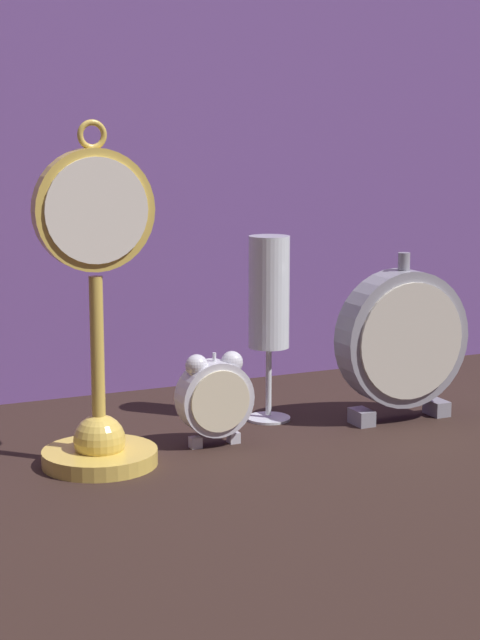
% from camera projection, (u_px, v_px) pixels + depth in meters
% --- Properties ---
extents(ground_plane, '(4.00, 4.00, 0.00)m').
position_uv_depth(ground_plane, '(271.00, 453.00, 1.14)').
color(ground_plane, black).
extents(fabric_backdrop_drape, '(1.20, 0.01, 0.63)m').
position_uv_depth(fabric_backdrop_drape, '(161.00, 148.00, 1.37)').
color(fabric_backdrop_drape, '#6B478E').
rests_on(fabric_backdrop_drape, ground_plane).
extents(pocket_watch_on_stand, '(0.12, 0.12, 0.35)m').
position_uv_depth(pocket_watch_on_stand, '(97.00, 344.00, 1.08)').
color(pocket_watch_on_stand, gold).
rests_on(pocket_watch_on_stand, ground_plane).
extents(alarm_clock_twin_bell, '(0.08, 0.03, 0.10)m').
position_uv_depth(alarm_clock_twin_bell, '(215.00, 395.00, 1.15)').
color(alarm_clock_twin_bell, silver).
rests_on(alarm_clock_twin_bell, ground_plane).
extents(mantel_clock_silver, '(0.16, 0.04, 0.20)m').
position_uv_depth(mantel_clock_silver, '(402.00, 340.00, 1.25)').
color(mantel_clock_silver, gray).
rests_on(mantel_clock_silver, ground_plane).
extents(champagne_flute, '(0.05, 0.05, 0.22)m').
position_uv_depth(champagne_flute, '(269.00, 303.00, 1.24)').
color(champagne_flute, silver).
rests_on(champagne_flute, ground_plane).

